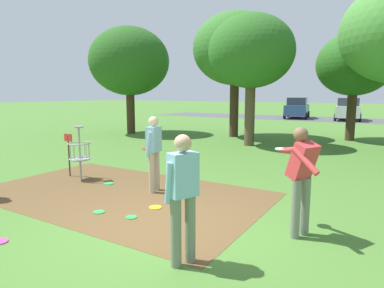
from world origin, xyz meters
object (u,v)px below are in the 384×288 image
(disc_golf_basket, at_px, (78,151))
(frisbee_near_basket, at_px, (155,207))
(parked_car_leftmost, at_px, (297,108))
(player_foreground_watching, at_px, (183,192))
(tree_far_left, at_px, (251,52))
(frisbee_scattered_a, at_px, (109,184))
(frisbee_scattered_b, at_px, (99,212))
(tree_mid_left, at_px, (355,65))
(parked_car_center_left, at_px, (348,109))
(frisbee_mid_grass, at_px, (0,242))
(player_waiting_right, at_px, (154,149))
(tree_near_right, at_px, (235,49))
(frisbee_far_right, at_px, (131,217))
(player_waiting_left, at_px, (301,174))
(tree_mid_right, at_px, (129,62))

(disc_golf_basket, distance_m, frisbee_near_basket, 3.22)
(disc_golf_basket, distance_m, parked_car_leftmost, 25.03)
(player_foreground_watching, bearing_deg, parked_car_leftmost, 101.18)
(disc_golf_basket, xyz_separation_m, tree_far_left, (1.60, 7.72, 3.15))
(disc_golf_basket, relative_size, frisbee_scattered_a, 5.51)
(frisbee_scattered_b, relative_size, tree_far_left, 0.04)
(tree_mid_left, distance_m, tree_far_left, 5.27)
(parked_car_center_left, bearing_deg, frisbee_mid_grass, -93.08)
(player_waiting_right, height_order, tree_near_right, tree_near_right)
(frisbee_far_right, bearing_deg, frisbee_mid_grass, -119.43)
(player_waiting_left, height_order, parked_car_center_left, parked_car_center_left)
(tree_near_right, bearing_deg, player_waiting_left, -61.04)
(player_foreground_watching, bearing_deg, tree_mid_left, 88.23)
(parked_car_center_left, bearing_deg, player_waiting_right, -92.68)
(player_waiting_left, xyz_separation_m, tree_mid_left, (-0.64, 12.27, 2.53))
(frisbee_mid_grass, xyz_separation_m, frisbee_scattered_a, (-1.00, 3.24, 0.00))
(frisbee_near_basket, bearing_deg, player_foreground_watching, -43.41)
(player_foreground_watching, bearing_deg, frisbee_far_right, 151.80)
(player_waiting_left, height_order, player_waiting_right, same)
(player_foreground_watching, relative_size, tree_near_right, 0.28)
(player_waiting_left, distance_m, frisbee_far_right, 3.03)
(player_waiting_left, relative_size, tree_mid_left, 0.34)
(frisbee_near_basket, bearing_deg, frisbee_mid_grass, -113.47)
(player_waiting_right, xyz_separation_m, frisbee_far_right, (0.66, -1.54, -0.96))
(tree_mid_right, xyz_separation_m, tree_far_left, (7.30, -0.76, -0.01))
(tree_mid_left, xyz_separation_m, tree_far_left, (-3.51, -3.91, 0.39))
(player_waiting_left, distance_m, parked_car_center_left, 25.60)
(frisbee_near_basket, xyz_separation_m, parked_car_leftmost, (-3.76, 25.78, 0.91))
(parked_car_leftmost, bearing_deg, parked_car_center_left, -2.06)
(tree_mid_left, bearing_deg, frisbee_near_basket, -99.48)
(frisbee_scattered_a, bearing_deg, tree_mid_left, 70.40)
(player_waiting_left, bearing_deg, frisbee_mid_grass, -145.71)
(disc_golf_basket, bearing_deg, parked_car_leftmost, 91.65)
(player_waiting_left, height_order, tree_mid_left, tree_mid_left)
(player_waiting_right, xyz_separation_m, tree_mid_left, (2.78, 11.51, 2.55))
(tree_near_right, bearing_deg, frisbee_mid_grass, -80.72)
(frisbee_far_right, height_order, tree_near_right, tree_near_right)
(tree_near_right, distance_m, tree_far_left, 3.02)
(player_foreground_watching, relative_size, tree_mid_left, 0.34)
(player_foreground_watching, bearing_deg, tree_far_left, 107.04)
(disc_golf_basket, distance_m, tree_near_right, 10.74)
(player_waiting_right, bearing_deg, player_foreground_watching, -46.15)
(tree_near_right, bearing_deg, parked_car_center_left, 75.98)
(player_foreground_watching, distance_m, frisbee_scattered_b, 2.69)
(player_waiting_left, relative_size, frisbee_scattered_b, 7.91)
(player_waiting_left, bearing_deg, tree_mid_right, 141.49)
(player_foreground_watching, distance_m, tree_mid_right, 15.26)
(tree_far_left, bearing_deg, player_waiting_left, -63.60)
(player_waiting_left, height_order, frisbee_near_basket, player_waiting_left)
(parked_car_leftmost, bearing_deg, tree_mid_right, -106.75)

